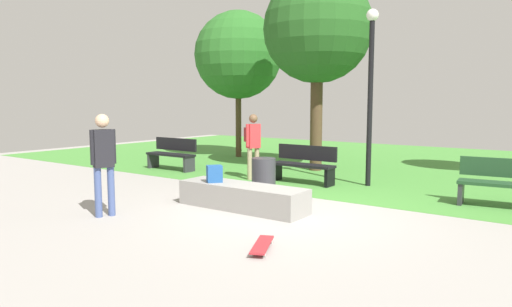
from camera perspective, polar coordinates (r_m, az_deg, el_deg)
The scene contains 14 objects.
ground_plane at distance 8.28m, azimuth 3.73°, elevation -7.33°, with size 28.00×28.00×0.00m, color #9E9993.
grass_lawn at distance 15.27m, azimuth 19.19°, elevation -1.32°, with size 26.60×12.59×0.01m, color #478C38.
concrete_ledge at distance 8.52m, azimuth -1.72°, elevation -5.35°, with size 2.52×0.71×0.45m, color gray.
backpack_on_ledge at distance 8.73m, azimuth -5.16°, elevation -2.51°, with size 0.28×0.20×0.32m, color #1E4C8C.
skater_performing_trick at distance 8.25m, azimuth -18.34°, elevation -0.37°, with size 0.31×0.40×1.76m.
skateboard_by_ledge at distance 6.27m, azimuth 0.76°, elevation -11.22°, with size 0.52×0.81×0.08m.
park_bench_center_lawn at distance 11.20m, azimuth 5.92°, elevation -1.23°, with size 1.60×0.48×0.91m.
park_bench_far_right at distance 9.73m, azimuth 28.42°, elevation -3.14°, with size 1.64×0.62×0.91m.
park_bench_near_lamppost at distance 13.59m, azimuth -10.31°, elevation 0.04°, with size 1.60×0.47×0.91m.
tree_slender_maple at distance 13.42m, azimuth 7.61°, elevation 14.96°, with size 3.05×3.05×5.53m.
tree_young_birch at distance 16.55m, azimuth -2.21°, elevation 12.02°, with size 3.07×3.07×5.13m.
lamp_post at distance 11.02m, azimuth 13.99°, elevation 8.87°, with size 0.28×0.28×4.05m.
trash_bin at distance 9.87m, azimuth 0.95°, elevation -2.79°, with size 0.51×0.51×0.77m, color #333338.
pedestrian_with_backpack at distance 11.64m, azimuth -0.41°, elevation 1.62°, with size 0.42×0.41×1.66m.
Camera 1 is at (4.24, -6.84, 1.96)m, focal length 32.37 mm.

